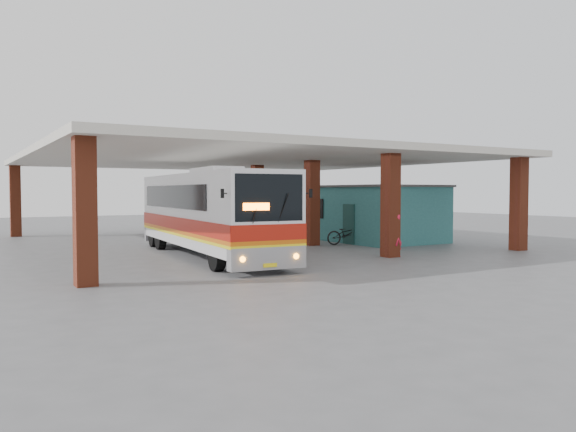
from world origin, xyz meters
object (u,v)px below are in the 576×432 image
(coach_bus, at_px, (208,213))
(pedestrian, at_px, (396,235))
(red_chair, at_px, (289,231))
(motorcycle, at_px, (347,234))

(coach_bus, height_order, pedestrian, coach_bus)
(coach_bus, xyz_separation_m, red_chair, (8.58, 7.65, -1.53))
(motorcycle, distance_m, red_chair, 6.55)
(pedestrian, bearing_deg, coach_bus, -32.56)
(motorcycle, relative_size, pedestrian, 1.20)
(pedestrian, bearing_deg, red_chair, -98.94)
(coach_bus, relative_size, pedestrian, 7.10)
(pedestrian, xyz_separation_m, red_chair, (1.90, 11.93, -0.59))
(coach_bus, distance_m, red_chair, 11.59)
(pedestrian, distance_m, red_chair, 12.10)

